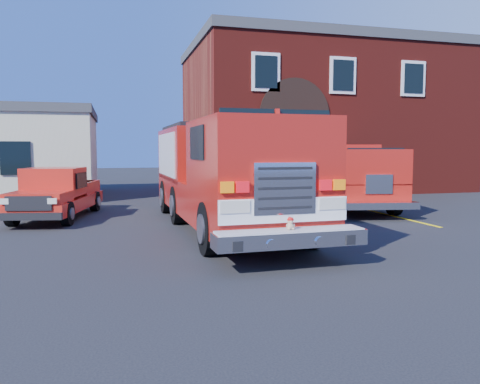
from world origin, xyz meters
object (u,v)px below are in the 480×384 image
object	(u,v)px
fire_engine	(223,173)
pickup_truck	(57,194)
secondary_truck	(344,173)
fire_station	(318,118)

from	to	relation	value
fire_engine	pickup_truck	world-z (taller)	fire_engine
fire_engine	secondary_truck	bearing A→B (deg)	32.67
secondary_truck	fire_engine	bearing A→B (deg)	-147.33
fire_engine	fire_station	bearing A→B (deg)	55.22
fire_station	pickup_truck	size ratio (longest dim) A/B	2.72
fire_station	fire_engine	bearing A→B (deg)	-124.78
pickup_truck	secondary_truck	size ratio (longest dim) A/B	0.69
fire_engine	pickup_truck	bearing A→B (deg)	145.74
fire_station	fire_engine	distance (m)	15.73
pickup_truck	secondary_truck	world-z (taller)	secondary_truck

